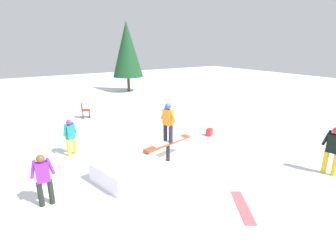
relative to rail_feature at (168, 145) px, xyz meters
The scene contains 11 objects.
ground_plane 0.61m from the rail_feature, ahead, with size 60.00×60.00×0.00m, color white.
rail_feature is the anchor object (origin of this frame).
snow_kicker_ramp 1.88m from the rail_feature, 166.70° to the right, with size 1.80×1.50×0.59m, color white.
main_rider_on_rail 0.83m from the rail_feature, ahead, with size 1.39×0.75×1.42m.
bystander_black 5.37m from the rail_feature, 44.15° to the right, with size 0.29×0.71×1.61m.
bystander_teal 3.71m from the rail_feature, 138.83° to the left, with size 0.56×0.29×1.40m.
bystander_purple 4.22m from the rail_feature, behind, with size 0.60×0.23×1.44m.
loose_snowboard_coral 3.52m from the rail_feature, 88.83° to the right, with size 1.47×0.28×0.02m, color #F35C63.
folding_chair 7.43m from the rail_feature, 96.40° to the left, with size 0.50×0.50×0.88m.
backpack_on_snow 3.33m from the rail_feature, 21.49° to the left, with size 0.30×0.22×0.34m, color red.
pine_tree_near 15.11m from the rail_feature, 70.35° to the left, with size 2.59×2.59×5.89m.
Camera 1 is at (-4.79, -7.31, 4.10)m, focal length 28.00 mm.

